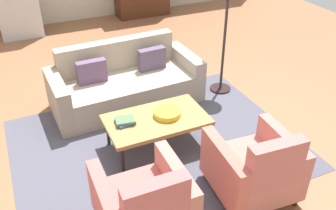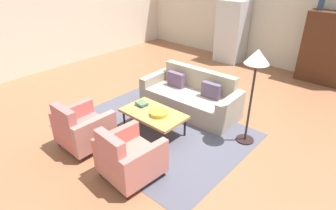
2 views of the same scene
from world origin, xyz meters
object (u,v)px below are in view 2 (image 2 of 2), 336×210
(coffee_table, at_px, (153,114))
(fruit_bowl, at_px, (159,113))
(armchair_right, at_px, (127,159))
(refrigerator, at_px, (232,31))
(book_stack, at_px, (142,104))
(vase_tall, at_px, (321,5))
(floor_lamp, at_px, (256,66))
(armchair_left, at_px, (81,130))
(couch, at_px, (192,97))
(cabinet, at_px, (328,49))

(coffee_table, xyz_separation_m, fruit_bowl, (0.14, 0.00, 0.07))
(armchair_right, xyz_separation_m, refrigerator, (-1.69, 5.76, 0.58))
(fruit_bowl, xyz_separation_m, book_stack, (-0.51, 0.05, -0.00))
(armchair_right, xyz_separation_m, vase_tall, (0.62, 5.86, 1.58))
(coffee_table, xyz_separation_m, floor_lamp, (1.45, 0.89, 1.06))
(armchair_left, relative_size, fruit_bowl, 2.68)
(vase_tall, bearing_deg, book_stack, -108.91)
(couch, relative_size, armchair_left, 2.42)
(couch, xyz_separation_m, armchair_left, (-0.60, -2.35, 0.06))
(couch, xyz_separation_m, cabinet, (1.62, 3.51, 0.61))
(armchair_left, bearing_deg, vase_tall, 73.51)
(couch, distance_m, floor_lamp, 1.88)
(vase_tall, relative_size, refrigerator, 0.14)
(coffee_table, bearing_deg, couch, 90.16)
(armchair_right, bearing_deg, book_stack, 132.38)
(cabinet, relative_size, vase_tall, 7.09)
(book_stack, relative_size, refrigerator, 0.13)
(armchair_left, height_order, book_stack, armchair_left)
(fruit_bowl, bearing_deg, couch, 96.91)
(armchair_right, distance_m, cabinet, 5.98)
(armchair_right, height_order, floor_lamp, floor_lamp)
(fruit_bowl, bearing_deg, cabinet, 72.53)
(fruit_bowl, distance_m, refrigerator, 4.78)
(couch, bearing_deg, fruit_bowl, 94.69)
(vase_tall, height_order, refrigerator, vase_tall)
(refrigerator, bearing_deg, cabinet, 2.21)
(coffee_table, height_order, cabinet, cabinet)
(coffee_table, distance_m, armchair_right, 1.31)
(coffee_table, relative_size, vase_tall, 4.73)
(armchair_left, relative_size, cabinet, 0.49)
(armchair_right, xyz_separation_m, fruit_bowl, (-0.45, 1.17, 0.11))
(book_stack, distance_m, refrigerator, 4.62)
(coffee_table, relative_size, armchair_left, 1.36)
(armchair_right, relative_size, refrigerator, 0.48)
(couch, bearing_deg, coffee_table, 87.94)
(couch, height_order, cabinet, cabinet)
(book_stack, xyz_separation_m, cabinet, (1.99, 4.64, 0.45))
(fruit_bowl, distance_m, floor_lamp, 1.87)
(fruit_bowl, xyz_separation_m, floor_lamp, (1.31, 0.89, 0.99))
(couch, relative_size, armchair_right, 2.42)
(floor_lamp, bearing_deg, armchair_right, -112.58)
(couch, xyz_separation_m, vase_tall, (1.22, 3.51, 1.64))
(fruit_bowl, xyz_separation_m, refrigerator, (-1.23, 4.59, 0.47))
(armchair_left, xyz_separation_m, fruit_bowl, (0.74, 1.17, 0.11))
(vase_tall, bearing_deg, couch, -109.21)
(book_stack, distance_m, floor_lamp, 2.24)
(floor_lamp, bearing_deg, vase_tall, 93.52)
(book_stack, bearing_deg, fruit_bowl, -6.10)
(coffee_table, height_order, book_stack, book_stack)
(couch, xyz_separation_m, book_stack, (-0.37, -1.13, 0.16))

